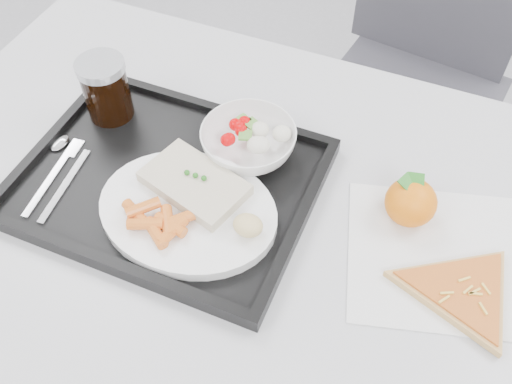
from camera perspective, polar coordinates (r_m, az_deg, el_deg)
table at (r=0.92m, az=-0.65°, el=-4.43°), size 1.20×0.80×0.75m
chair at (r=1.52m, az=16.14°, el=12.76°), size 0.47×0.47×0.93m
tray at (r=0.90m, az=-8.76°, el=1.00°), size 0.45×0.35×0.03m
dinner_plate at (r=0.84m, az=-6.81°, el=-1.93°), size 0.27×0.27×0.02m
fish_fillet at (r=0.85m, az=-6.16°, el=0.87°), size 0.17×0.13×0.03m
bread_roll at (r=0.79m, az=-0.82°, el=-3.35°), size 0.05×0.04×0.03m
salad_bowl at (r=0.91m, az=-0.75°, el=5.06°), size 0.15×0.15×0.05m
cola_glass at (r=0.98m, az=-14.80°, el=10.02°), size 0.08×0.08×0.11m
cutlery at (r=0.95m, az=-19.03°, el=2.49°), size 0.09×0.17×0.01m
napkin at (r=0.86m, az=17.56°, el=-6.14°), size 0.31×0.30×0.00m
tangerine at (r=0.86m, az=15.22°, el=-0.98°), size 0.09×0.09×0.07m
pizza_slice at (r=0.83m, az=19.89°, el=-9.34°), size 0.24×0.24×0.02m
carrot_pile at (r=0.81m, az=-9.64°, el=-2.93°), size 0.12×0.09×0.03m
salad_contents at (r=0.90m, az=-0.25°, el=5.73°), size 0.10×0.07×0.02m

